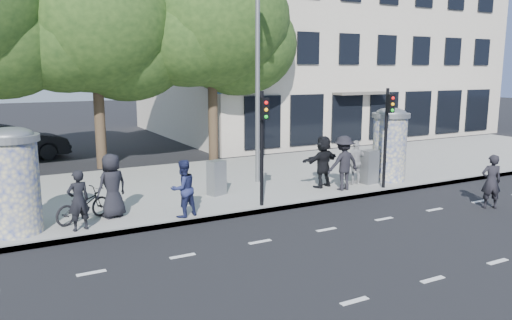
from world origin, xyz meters
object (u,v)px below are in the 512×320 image
cabinet_left (217,178)px  ad_column_left (13,178)px  man_road (491,182)px  car_mid (9,143)px  street_lamp (258,51)px  traffic_pole_near (263,137)px  ped_e (356,162)px  ped_b (78,200)px  traffic_pole_far (387,128)px  cabinet_right (369,167)px  ped_c (183,189)px  ped_d (343,163)px  ped_f (323,162)px  ped_a (112,186)px  bicycle (83,205)px  ad_column_right (390,142)px

cabinet_left → ad_column_left: bearing=171.4°
man_road → car_mid: bearing=-23.0°
street_lamp → cabinet_left: (-2.08, -0.99, -4.08)m
traffic_pole_near → ped_e: traffic_pole_near is taller
ped_b → traffic_pole_near: bearing=164.6°
traffic_pole_far → cabinet_right: traffic_pole_far is taller
ad_column_left → traffic_pole_near: size_ratio=0.78×
ad_column_left → cabinet_left: ad_column_left is taller
street_lamp → ped_b: street_lamp is taller
ad_column_left → man_road: size_ratio=1.60×
ped_c → ped_d: size_ratio=0.87×
traffic_pole_far → ped_f: traffic_pole_far is taller
traffic_pole_near → ped_d: (3.36, 0.46, -1.16)m
street_lamp → ped_b: 8.10m
ped_c → ped_d: (5.82, 0.40, 0.12)m
cabinet_right → ped_b: bearing=177.1°
ped_a → cabinet_right: 8.99m
ad_column_left → ped_f: size_ratio=1.48×
ped_e → ped_f: ped_f is taller
cabinet_right → ped_c: bearing=179.3°
traffic_pole_near → ped_a: (-4.19, 0.93, -1.19)m
ped_b → ped_e: bearing=170.9°
ad_column_left → ped_b: bearing=-20.9°
traffic_pole_near → ped_d: traffic_pole_near is taller
ped_f → ped_e: bearing=156.3°
ped_a → cabinet_left: size_ratio=1.58×
traffic_pole_near → ped_e: bearing=12.0°
man_road → cabinet_left: (-6.88, 4.90, -0.12)m
ped_d → street_lamp: bearing=-51.1°
ped_d → cabinet_left: ped_d is taller
traffic_pole_near → ped_b: 5.36m
ad_column_left → ped_a: bearing=5.2°
ad_column_left → man_road: bearing=-16.3°
street_lamp → ped_f: street_lamp is taller
ped_a → ped_c: size_ratio=1.12×
man_road → ad_column_left: bearing=12.0°
ped_d → ped_e: ped_d is taller
ped_a → ped_e: ped_a is taller
man_road → car_mid: size_ratio=0.33×
ped_b → ped_d: bearing=168.4°
traffic_pole_near → ped_b: bearing=178.1°
bicycle → ad_column_right: bearing=-117.7°
ad_column_left → cabinet_left: (5.92, 1.14, -0.83)m
ad_column_right → bicycle: (-10.78, 0.02, -0.95)m
street_lamp → ad_column_right: bearing=-23.7°
ped_f → bicycle: bearing=-12.5°
ped_a → ped_f: (7.20, 0.20, 0.00)m
ped_a → car_mid: (-2.08, 11.63, -0.21)m
ped_e → ad_column_left: bearing=8.6°
ped_d → ped_b: bearing=1.4°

